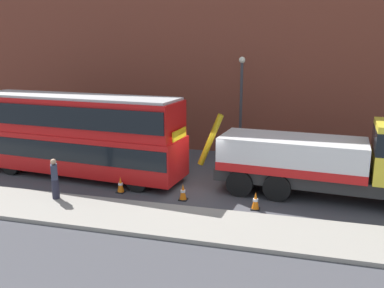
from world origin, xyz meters
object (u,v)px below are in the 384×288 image
traffic_cone_midway (183,192)px  recovery_tow_truck (335,159)px  double_decker_bus (76,132)px  traffic_cone_near_bus (121,185)px  traffic_cone_near_truck (255,201)px  street_lamp (241,100)px  pedestrian_onlooker (55,179)px

traffic_cone_midway → recovery_tow_truck: bearing=16.8°
double_decker_bus → traffic_cone_near_bus: 4.03m
traffic_cone_near_bus → traffic_cone_near_truck: size_ratio=1.00×
traffic_cone_midway → street_lamp: (1.34, 7.01, 3.13)m
street_lamp → traffic_cone_near_truck: bearing=-76.5°
double_decker_bus → street_lamp: bearing=40.1°
pedestrian_onlooker → traffic_cone_midway: (5.06, 1.59, -0.64)m
traffic_cone_near_truck → recovery_tow_truck: bearing=34.4°
pedestrian_onlooker → traffic_cone_near_bus: size_ratio=2.38×
pedestrian_onlooker → street_lamp: (6.40, 8.60, 2.49)m
recovery_tow_truck → pedestrian_onlooker: recovery_tow_truck is taller
recovery_tow_truck → double_decker_bus: size_ratio=0.91×
traffic_cone_near_bus → traffic_cone_midway: 2.95m
double_decker_bus → traffic_cone_near_bus: size_ratio=15.54×
street_lamp → recovery_tow_truck: bearing=-47.3°
recovery_tow_truck → traffic_cone_near_bus: (-9.05, -1.69, -1.42)m
recovery_tow_truck → double_decker_bus: 12.17m
pedestrian_onlooker → street_lamp: 11.01m
recovery_tow_truck → street_lamp: street_lamp is taller
traffic_cone_midway → traffic_cone_near_bus: bearing=176.9°
traffic_cone_midway → traffic_cone_near_truck: bearing=-4.3°
recovery_tow_truck → traffic_cone_near_truck: bearing=-140.1°
traffic_cone_near_bus → street_lamp: (4.28, 6.85, 3.13)m
recovery_tow_truck → traffic_cone_near_bus: recovery_tow_truck is taller
pedestrian_onlooker → traffic_cone_near_bus: (2.12, 1.75, -0.64)m
traffic_cone_near_truck → traffic_cone_midway: bearing=175.7°
traffic_cone_near_truck → street_lamp: street_lamp is taller
recovery_tow_truck → pedestrian_onlooker: 11.71m
double_decker_bus → traffic_cone_midway: bearing=-11.9°
recovery_tow_truck → traffic_cone_midway: recovery_tow_truck is taller
recovery_tow_truck → traffic_cone_near_bus: bearing=-164.0°
pedestrian_onlooker → traffic_cone_near_truck: pedestrian_onlooker is taller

